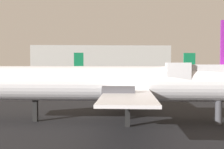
# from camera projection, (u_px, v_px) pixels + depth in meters

# --- Properties ---
(airplane_at_gate) EXTENTS (35.86, 25.11, 10.90)m
(airplane_at_gate) POSITION_uv_depth(u_px,v_px,m) (117.00, 84.00, 29.84)
(airplane_at_gate) COLOR white
(airplane_at_gate) RESTS_ON ground_plane
(airplane_far_left) EXTENTS (32.27, 19.06, 9.28)m
(airplane_far_left) POSITION_uv_depth(u_px,v_px,m) (34.00, 75.00, 74.87)
(airplane_far_left) COLOR silver
(airplane_far_left) RESTS_ON ground_plane
(light_mast_right) EXTENTS (2.40, 0.50, 22.50)m
(light_mast_right) POSITION_uv_depth(u_px,v_px,m) (224.00, 47.00, 104.43)
(light_mast_right) COLOR slate
(light_mast_right) RESTS_ON ground_plane
(terminal_building) EXTENTS (61.61, 23.84, 14.21)m
(terminal_building) POSITION_uv_depth(u_px,v_px,m) (101.00, 62.00, 133.04)
(terminal_building) COLOR #B7B7B2
(terminal_building) RESTS_ON ground_plane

